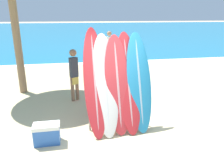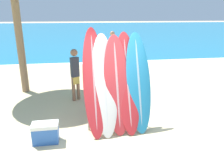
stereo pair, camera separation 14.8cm
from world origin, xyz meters
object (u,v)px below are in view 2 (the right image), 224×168
at_px(surfboard_slot_2, 117,84).
at_px(cooler_box, 46,133).
at_px(person_mid_beach, 112,48).
at_px(surfboard_slot_1, 105,83).
at_px(person_near_water, 75,73).
at_px(surfboard_slot_0, 94,81).
at_px(surfboard_slot_3, 128,82).
at_px(surfboard_slot_4, 138,82).
at_px(surfboard_rack, 117,111).

bearing_deg(surfboard_slot_2, cooler_box, -164.35).
bearing_deg(person_mid_beach, surfboard_slot_1, 74.18).
bearing_deg(person_near_water, cooler_box, 43.82).
distance_m(surfboard_slot_0, person_near_water, 1.90).
height_order(surfboard_slot_1, cooler_box, surfboard_slot_1).
bearing_deg(person_near_water, surfboard_slot_3, 92.41).
xyz_separation_m(surfboard_slot_4, person_near_water, (-1.49, 1.90, -0.23)).
distance_m(surfboard_slot_2, person_mid_beach, 6.41).
bearing_deg(surfboard_rack, person_near_water, 115.93).
height_order(surfboard_rack, surfboard_slot_4, surfboard_slot_4).
bearing_deg(person_mid_beach, surfboard_slot_3, 78.99).
height_order(surfboard_slot_1, person_near_water, surfboard_slot_1).
distance_m(person_near_water, cooler_box, 2.53).
height_order(person_near_water, person_mid_beach, person_mid_beach).
distance_m(surfboard_rack, surfboard_slot_2, 0.64).
relative_size(surfboard_slot_1, person_near_water, 1.35).
height_order(surfboard_slot_4, cooler_box, surfboard_slot_4).
xyz_separation_m(surfboard_slot_1, person_mid_beach, (1.19, 6.32, -0.11)).
bearing_deg(cooler_box, person_near_water, 74.67).
relative_size(surfboard_rack, cooler_box, 2.54).
height_order(surfboard_slot_1, surfboard_slot_4, surfboard_slot_4).
bearing_deg(person_mid_beach, surfboard_slot_0, 72.02).
bearing_deg(person_mid_beach, surfboard_slot_2, 76.72).
xyz_separation_m(surfboard_slot_4, cooler_box, (-2.13, -0.45, -0.89)).
relative_size(surfboard_slot_4, person_mid_beach, 1.23).
bearing_deg(surfboard_slot_1, person_mid_beach, 79.32).
relative_size(surfboard_slot_0, surfboard_slot_4, 1.05).
distance_m(surfboard_rack, surfboard_slot_3, 0.72).
relative_size(person_near_water, person_mid_beach, 0.90).
relative_size(surfboard_slot_2, person_near_water, 1.34).
height_order(surfboard_slot_2, cooler_box, surfboard_slot_2).
xyz_separation_m(surfboard_slot_1, surfboard_slot_4, (0.80, -0.03, 0.01)).
bearing_deg(person_near_water, surfboard_slot_0, 72.99).
height_order(surfboard_slot_3, person_near_water, surfboard_slot_3).
bearing_deg(surfboard_slot_4, person_near_water, 127.96).
bearing_deg(surfboard_slot_0, surfboard_rack, -17.79).
distance_m(person_mid_beach, cooler_box, 7.30).
xyz_separation_m(surfboard_slot_0, cooler_box, (-1.10, -0.53, -0.95)).
distance_m(surfboard_slot_4, person_near_water, 2.42).
distance_m(surfboard_slot_2, person_near_water, 2.15).
bearing_deg(surfboard_slot_1, surfboard_rack, -23.08).
height_order(person_near_water, cooler_box, person_near_water).
bearing_deg(surfboard_slot_1, person_near_water, 110.15).
height_order(surfboard_slot_0, cooler_box, surfboard_slot_0).
bearing_deg(person_mid_beach, person_near_water, 61.94).
bearing_deg(person_mid_beach, cooler_box, 64.49).
relative_size(person_mid_beach, cooler_box, 3.30).
bearing_deg(surfboard_slot_3, surfboard_slot_0, 176.52).
bearing_deg(surfboard_slot_0, surfboard_slot_1, -11.09).
distance_m(surfboard_slot_0, surfboard_slot_1, 0.25).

